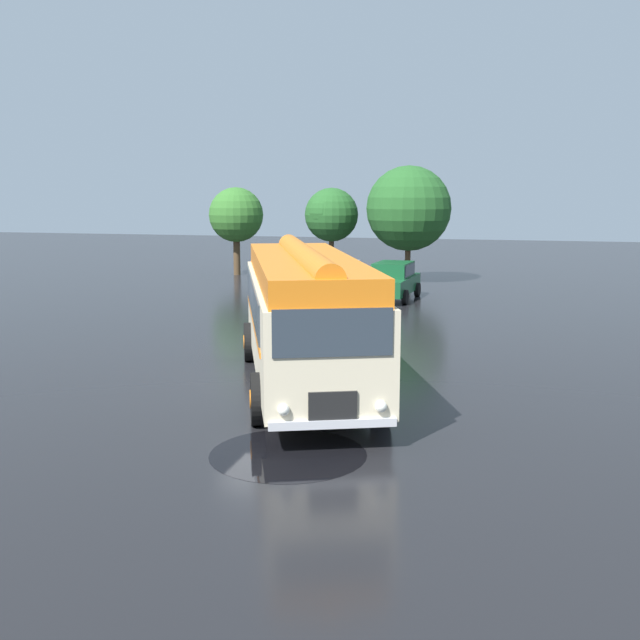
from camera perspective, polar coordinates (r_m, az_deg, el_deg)
name	(u,v)px	position (r m, az deg, el deg)	size (l,w,h in m)	color
ground_plane	(273,381)	(19.22, -3.57, -4.64)	(120.00, 120.00, 0.00)	black
vintage_bus	(305,310)	(18.39, -1.18, 0.75)	(6.01, 10.28, 3.49)	beige
car_near_left	(336,279)	(34.03, 1.22, 3.12)	(2.37, 4.39, 1.66)	silver
car_mid_left	(393,281)	(33.69, 5.55, 3.01)	(2.20, 4.32, 1.66)	#144C28
tree_far_left	(234,214)	(43.71, -6.53, 8.01)	(3.13, 3.13, 5.04)	#4C3823
tree_left_of_centre	(330,215)	(41.93, 0.78, 8.04)	(2.98, 2.98, 5.00)	#4C3823
tree_centre	(410,207)	(40.06, 6.86, 8.57)	(4.47, 4.47, 6.14)	#4C3823
puddle_patch	(288,454)	(14.00, -2.44, -10.17)	(2.91, 2.91, 0.01)	black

